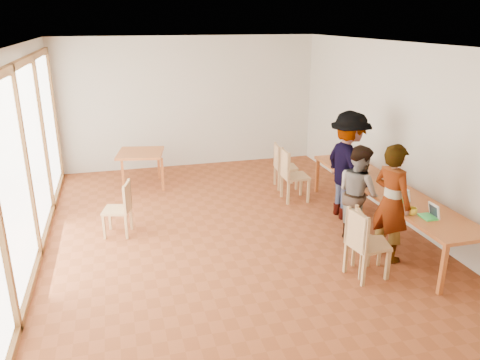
% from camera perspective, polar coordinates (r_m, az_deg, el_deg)
% --- Properties ---
extents(ground, '(8.00, 8.00, 0.00)m').
position_cam_1_polar(ground, '(7.75, -1.07, -6.59)').
color(ground, brown).
rests_on(ground, ground).
extents(wall_back, '(6.00, 0.10, 3.00)m').
position_cam_1_polar(wall_back, '(11.06, -6.20, 9.34)').
color(wall_back, beige).
rests_on(wall_back, ground).
extents(wall_front, '(6.00, 0.10, 3.00)m').
position_cam_1_polar(wall_front, '(3.74, 14.08, -11.41)').
color(wall_front, beige).
rests_on(wall_front, ground).
extents(wall_right, '(0.10, 8.00, 3.00)m').
position_cam_1_polar(wall_right, '(8.44, 19.14, 5.32)').
color(wall_right, beige).
rests_on(wall_right, ground).
extents(window_wall, '(0.10, 8.00, 3.00)m').
position_cam_1_polar(window_wall, '(7.15, -24.87, 2.22)').
color(window_wall, white).
rests_on(window_wall, ground).
extents(ceiling, '(6.00, 8.00, 0.04)m').
position_cam_1_polar(ceiling, '(6.99, -1.23, 16.32)').
color(ceiling, white).
rests_on(ceiling, wall_back).
extents(communal_table, '(0.80, 4.00, 0.75)m').
position_cam_1_polar(communal_table, '(8.01, 17.38, -1.16)').
color(communal_table, '#B85E29').
rests_on(communal_table, ground).
extents(side_table, '(0.90, 0.90, 0.75)m').
position_cam_1_polar(side_table, '(9.90, -12.03, 2.92)').
color(side_table, '#B85E29').
rests_on(side_table, ground).
extents(chair_near, '(0.52, 0.52, 0.50)m').
position_cam_1_polar(chair_near, '(6.62, 15.07, -6.53)').
color(chair_near, tan).
rests_on(chair_near, ground).
extents(chair_mid, '(0.52, 0.52, 0.52)m').
position_cam_1_polar(chair_mid, '(6.47, 14.68, -6.81)').
color(chair_mid, tan).
rests_on(chair_mid, ground).
extents(chair_far, '(0.49, 0.49, 0.54)m').
position_cam_1_polar(chair_far, '(8.97, 6.13, 1.23)').
color(chair_far, tan).
rests_on(chair_far, ground).
extents(chair_empty, '(0.47, 0.47, 0.49)m').
position_cam_1_polar(chair_empty, '(9.68, 5.06, 2.27)').
color(chair_empty, tan).
rests_on(chair_empty, ground).
extents(chair_spare, '(0.51, 0.51, 0.48)m').
position_cam_1_polar(chair_spare, '(7.76, -14.18, -2.75)').
color(chair_spare, tan).
rests_on(chair_spare, ground).
extents(person_near, '(0.58, 0.73, 1.74)m').
position_cam_1_polar(person_near, '(7.02, 17.98, -2.65)').
color(person_near, gray).
rests_on(person_near, ground).
extents(person_mid, '(0.64, 0.80, 1.55)m').
position_cam_1_polar(person_mid, '(7.54, 14.22, -1.56)').
color(person_mid, gray).
rests_on(person_mid, ground).
extents(person_far, '(0.72, 1.23, 1.90)m').
position_cam_1_polar(person_far, '(8.29, 13.04, 1.71)').
color(person_far, gray).
rests_on(person_far, ground).
extents(laptop_near, '(0.21, 0.25, 0.20)m').
position_cam_1_polar(laptop_near, '(6.99, 22.24, -3.83)').
color(laptop_near, '#42D65A').
rests_on(laptop_near, communal_table).
extents(laptop_mid, '(0.22, 0.25, 0.19)m').
position_cam_1_polar(laptop_mid, '(7.49, 19.17, -1.96)').
color(laptop_mid, '#42D65A').
rests_on(laptop_mid, communal_table).
extents(laptop_far, '(0.30, 0.31, 0.21)m').
position_cam_1_polar(laptop_far, '(8.64, 14.84, 1.29)').
color(laptop_far, '#42D65A').
rests_on(laptop_far, communal_table).
extents(yellow_mug, '(0.17, 0.17, 0.11)m').
position_cam_1_polar(yellow_mug, '(6.99, 20.25, -3.59)').
color(yellow_mug, yellow).
rests_on(yellow_mug, communal_table).
extents(green_bottle, '(0.07, 0.07, 0.28)m').
position_cam_1_polar(green_bottle, '(7.93, 14.85, 0.32)').
color(green_bottle, '#1D6834').
rests_on(green_bottle, communal_table).
extents(clear_glass, '(0.07, 0.07, 0.09)m').
position_cam_1_polar(clear_glass, '(8.56, 12.44, 1.22)').
color(clear_glass, silver).
rests_on(clear_glass, communal_table).
extents(condiment_cup, '(0.08, 0.08, 0.06)m').
position_cam_1_polar(condiment_cup, '(8.49, 13.99, 0.85)').
color(condiment_cup, white).
rests_on(condiment_cup, communal_table).
extents(pink_phone, '(0.05, 0.10, 0.01)m').
position_cam_1_polar(pink_phone, '(7.58, 17.81, -1.91)').
color(pink_phone, '#D74885').
rests_on(pink_phone, communal_table).
extents(black_pouch, '(0.16, 0.26, 0.09)m').
position_cam_1_polar(black_pouch, '(9.19, 11.68, 2.52)').
color(black_pouch, black).
rests_on(black_pouch, communal_table).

